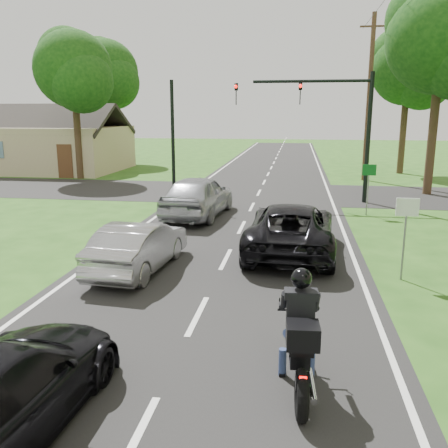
{
  "coord_description": "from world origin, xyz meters",
  "views": [
    {
      "loc": [
        1.95,
        -9.07,
        4.16
      ],
      "look_at": [
        0.1,
        3.0,
        1.3
      ],
      "focal_mm": 38.0,
      "sensor_mm": 36.0,
      "label": 1
    }
  ],
  "objects": [
    {
      "name": "ground",
      "position": [
        0.0,
        0.0,
        0.0
      ],
      "size": [
        140.0,
        140.0,
        0.0
      ],
      "primitive_type": "plane",
      "color": "#224B15",
      "rests_on": "ground"
    },
    {
      "name": "road",
      "position": [
        0.0,
        10.0,
        0.01
      ],
      "size": [
        8.0,
        100.0,
        0.01
      ],
      "primitive_type": "cube",
      "color": "black",
      "rests_on": "ground"
    },
    {
      "name": "cross_road",
      "position": [
        0.0,
        16.0,
        0.01
      ],
      "size": [
        60.0,
        7.0,
        0.01
      ],
      "primitive_type": "cube",
      "color": "black",
      "rests_on": "ground"
    },
    {
      "name": "motorcycle_rider",
      "position": [
        2.09,
        -2.42,
        0.77
      ],
      "size": [
        0.64,
        2.28,
        1.96
      ],
      "rotation": [
        0.0,
        0.0,
        0.06
      ],
      "color": "black",
      "rests_on": "ground"
    },
    {
      "name": "dark_suv",
      "position": [
        1.85,
        5.04,
        0.77
      ],
      "size": [
        2.68,
        5.52,
        1.51
      ],
      "primitive_type": "imported",
      "rotation": [
        0.0,
        0.0,
        3.11
      ],
      "color": "black",
      "rests_on": "road"
    },
    {
      "name": "silver_sedan",
      "position": [
        -2.18,
        2.7,
        0.68
      ],
      "size": [
        1.74,
        4.16,
        1.34
      ],
      "primitive_type": "imported",
      "rotation": [
        0.0,
        0.0,
        3.06
      ],
      "color": "#A2A3A7",
      "rests_on": "road"
    },
    {
      "name": "silver_suv",
      "position": [
        -1.99,
        9.64,
        0.87
      ],
      "size": [
        2.48,
        5.21,
        1.72
      ],
      "primitive_type": "imported",
      "rotation": [
        0.0,
        0.0,
        3.05
      ],
      "color": "#9FA1A7",
      "rests_on": "road"
    },
    {
      "name": "traffic_signal",
      "position": [
        3.34,
        14.0,
        4.14
      ],
      "size": [
        6.38,
        0.44,
        6.0
      ],
      "color": "black",
      "rests_on": "ground"
    },
    {
      "name": "signal_pole_far",
      "position": [
        -5.2,
        18.0,
        3.0
      ],
      "size": [
        0.2,
        0.2,
        6.0
      ],
      "primitive_type": "cylinder",
      "color": "black",
      "rests_on": "ground"
    },
    {
      "name": "utility_pole_far",
      "position": [
        6.2,
        22.0,
        5.08
      ],
      "size": [
        1.6,
        0.28,
        10.0
      ],
      "color": "brown",
      "rests_on": "ground"
    },
    {
      "name": "sign_white",
      "position": [
        4.7,
        2.98,
        1.6
      ],
      "size": [
        0.55,
        0.07,
        2.12
      ],
      "color": "slate",
      "rests_on": "ground"
    },
    {
      "name": "sign_green",
      "position": [
        4.9,
        10.98,
        1.6
      ],
      "size": [
        0.55,
        0.07,
        2.12
      ],
      "color": "slate",
      "rests_on": "ground"
    },
    {
      "name": "tree_row_e",
      "position": [
        9.48,
        25.78,
        6.83
      ],
      "size": [
        5.28,
        5.12,
        9.61
      ],
      "color": "#332316",
      "rests_on": "ground"
    },
    {
      "name": "tree_left_near",
      "position": [
        -11.73,
        19.78,
        6.53
      ],
      "size": [
        5.12,
        4.96,
        9.22
      ],
      "color": "#332316",
      "rests_on": "ground"
    },
    {
      "name": "tree_left_far",
      "position": [
        -13.7,
        29.76,
        7.13
      ],
      "size": [
        5.76,
        5.58,
        10.14
      ],
      "color": "#332316",
      "rests_on": "ground"
    },
    {
      "name": "house",
      "position": [
        -16.0,
        24.0,
        1.77
      ],
      "size": [
        10.2,
        8.0,
        4.84
      ],
      "color": "tan",
      "rests_on": "ground"
    }
  ]
}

